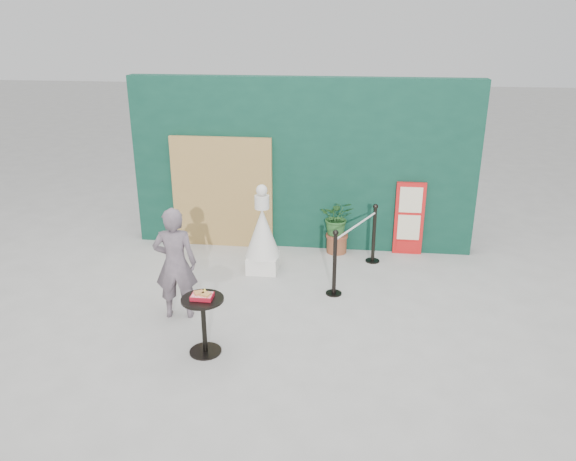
{
  "coord_description": "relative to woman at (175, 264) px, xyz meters",
  "views": [
    {
      "loc": [
        0.95,
        -6.4,
        3.9
      ],
      "look_at": [
        0.0,
        1.2,
        1.0
      ],
      "focal_mm": 35.0,
      "sensor_mm": 36.0,
      "label": 1
    }
  ],
  "objects": [
    {
      "name": "ground",
      "position": [
        1.42,
        -0.29,
        -0.8
      ],
      "size": [
        60.0,
        60.0,
        0.0
      ],
      "primitive_type": "plane",
      "color": "#ADAAA5",
      "rests_on": "ground"
    },
    {
      "name": "planter",
      "position": [
        2.09,
        2.56,
        -0.22
      ],
      "size": [
        0.58,
        0.5,
        0.98
      ],
      "color": "brown",
      "rests_on": "ground"
    },
    {
      "name": "menu_board",
      "position": [
        3.32,
        2.66,
        -0.15
      ],
      "size": [
        0.5,
        0.07,
        1.3
      ],
      "color": "red",
      "rests_on": "ground"
    },
    {
      "name": "cafe_table",
      "position": [
        0.61,
        -0.85,
        -0.3
      ],
      "size": [
        0.52,
        0.52,
        0.75
      ],
      "color": "black",
      "rests_on": "ground"
    },
    {
      "name": "stanchion_barrier",
      "position": [
        2.42,
        1.58,
        -0.3
      ],
      "size": [
        0.84,
        1.54,
        1.03
      ],
      "color": "black",
      "rests_on": "ground"
    },
    {
      "name": "food_basket",
      "position": [
        0.61,
        -0.85,
        -0.01
      ],
      "size": [
        0.26,
        0.19,
        0.11
      ],
      "color": "#AB1224",
      "rests_on": "cafe_table"
    },
    {
      "name": "woman",
      "position": [
        0.0,
        0.0,
        0.0
      ],
      "size": [
        0.63,
        0.46,
        1.59
      ],
      "primitive_type": "imported",
      "rotation": [
        0.0,
        0.0,
        3.28
      ],
      "color": "slate",
      "rests_on": "ground"
    },
    {
      "name": "back_wall",
      "position": [
        1.42,
        2.86,
        0.7
      ],
      "size": [
        6.0,
        0.3,
        3.0
      ],
      "primitive_type": "cube",
      "color": "#0B3226",
      "rests_on": "ground"
    },
    {
      "name": "bamboo_fence",
      "position": [
        0.02,
        2.65,
        0.2
      ],
      "size": [
        1.8,
        0.08,
        2.0
      ],
      "primitive_type": "cube",
      "color": "tan",
      "rests_on": "ground"
    },
    {
      "name": "statue",
      "position": [
        0.92,
        1.63,
        -0.2
      ],
      "size": [
        0.57,
        0.57,
        1.47
      ],
      "color": "white",
      "rests_on": "ground"
    }
  ]
}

